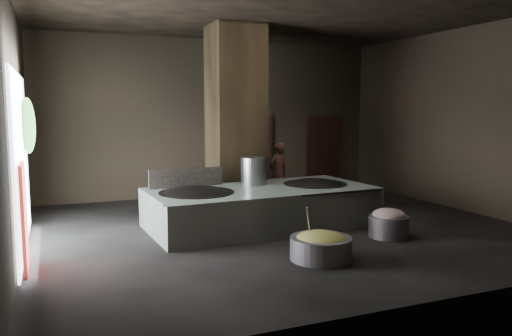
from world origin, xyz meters
name	(u,v)px	position (x,y,z in m)	size (l,w,h in m)	color
floor	(280,230)	(0.00, 0.00, -0.05)	(10.00, 9.00, 0.10)	black
ceiling	(281,8)	(0.00, 0.00, 4.55)	(10.00, 9.00, 0.10)	black
back_wall	(214,118)	(0.00, 4.55, 2.25)	(10.00, 0.10, 4.50)	black
front_wall	(435,132)	(0.00, -4.55, 2.25)	(10.00, 0.10, 4.50)	black
left_wall	(12,125)	(-5.05, 0.00, 2.25)	(0.10, 9.00, 4.50)	black
right_wall	(465,120)	(5.05, 0.00, 2.25)	(0.10, 9.00, 4.50)	black
pillar	(236,120)	(-0.30, 1.90, 2.25)	(1.20, 1.20, 4.50)	black
hearth_platform	(261,207)	(-0.30, 0.30, 0.42)	(4.78, 2.28, 0.83)	#A6B4A2
platform_cap	(261,189)	(-0.30, 0.30, 0.82)	(4.67, 2.24, 0.03)	black
wok_left	(197,196)	(-1.75, 0.25, 0.75)	(1.51, 1.51, 0.42)	black
wok_left_rim	(196,193)	(-1.75, 0.25, 0.82)	(1.54, 1.54, 0.05)	black
wok_right	(315,187)	(1.05, 0.35, 0.75)	(1.40, 1.40, 0.39)	black
wok_right_rim	(315,184)	(1.05, 0.35, 0.82)	(1.43, 1.43, 0.05)	black
stock_pot	(254,171)	(-0.25, 0.85, 1.13)	(0.58, 0.58, 0.62)	#93959A
splash_guard	(186,178)	(-1.75, 1.05, 1.03)	(1.66, 0.06, 0.42)	black
cook	(278,173)	(1.10, 2.44, 0.82)	(0.60, 0.39, 1.65)	brown
veg_basin	(321,248)	(-0.31, -2.32, 0.19)	(1.04, 1.04, 0.38)	gray
veg_fill	(321,239)	(-0.31, -2.32, 0.35)	(0.86, 0.86, 0.26)	#89AD54
ladle	(309,226)	(-0.46, -2.17, 0.55)	(0.03, 0.03, 0.82)	#93959A
meat_basin	(388,226)	(1.66, -1.54, 0.21)	(0.78, 0.78, 0.43)	gray
meat_fill	(389,215)	(1.66, -1.54, 0.45)	(0.65, 0.65, 0.25)	#B06E69
doorway_near	(253,156)	(1.20, 4.45, 1.10)	(1.18, 0.08, 2.38)	black
doorway_near_glow	(254,157)	(1.27, 4.62, 1.05)	(0.84, 0.04, 1.99)	#8C6647
doorway_far	(323,153)	(3.60, 4.45, 1.10)	(1.18, 0.08, 2.38)	black
doorway_far_glow	(327,155)	(3.73, 4.43, 1.05)	(0.75, 0.04, 1.77)	#8C6647
left_opening	(21,162)	(-4.95, 0.20, 1.60)	(0.04, 4.20, 3.10)	white
pavilion_sliver	(24,218)	(-4.88, -1.10, 0.85)	(0.05, 0.90, 1.70)	maroon
tree_silhouette	(28,125)	(-4.85, 1.30, 2.20)	(0.28, 1.10, 1.10)	#194714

